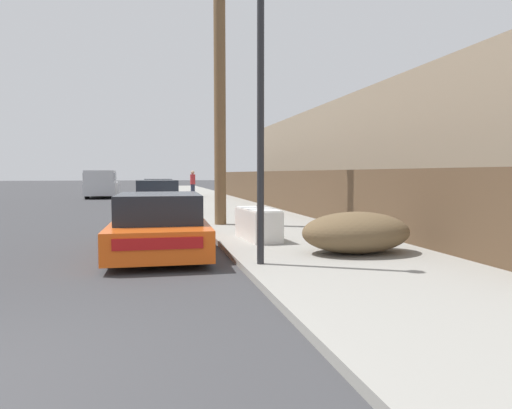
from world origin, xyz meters
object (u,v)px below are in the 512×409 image
at_px(street_lamp, 261,96).
at_px(pedestrian, 193,183).
at_px(utility_pole, 220,71).
at_px(discarded_fridge, 258,224).
at_px(brush_pile, 356,232).
at_px(car_parked_far, 158,192).
at_px(parked_sports_car_red, 159,225).
at_px(pickup_truck, 102,184).
at_px(car_parked_mid, 156,199).

height_order(street_lamp, pedestrian, street_lamp).
height_order(utility_pole, street_lamp, utility_pole).
bearing_deg(discarded_fridge, street_lamp, -106.98).
distance_m(street_lamp, brush_pile, 3.25).
height_order(car_parked_far, pedestrian, pedestrian).
bearing_deg(car_parked_far, parked_sports_car_red, -91.72).
bearing_deg(pickup_truck, brush_pile, 105.09).
xyz_separation_m(utility_pole, brush_pile, (1.80, -5.58, -4.19)).
distance_m(parked_sports_car_red, utility_pole, 6.00).
bearing_deg(car_parked_mid, street_lamp, -83.67).
relative_size(car_parked_far, pickup_truck, 0.77).
distance_m(pickup_truck, street_lamp, 25.94).
relative_size(car_parked_mid, brush_pile, 1.95).
xyz_separation_m(discarded_fridge, brush_pile, (1.43, -2.23, 0.04)).
xyz_separation_m(pickup_truck, pedestrian, (6.00, -2.37, 0.09)).
relative_size(street_lamp, pedestrian, 2.82).
xyz_separation_m(car_parked_far, utility_pole, (1.63, -12.72, 4.07)).
bearing_deg(street_lamp, brush_pile, 16.71).
height_order(brush_pile, pedestrian, pedestrian).
bearing_deg(pickup_truck, car_parked_far, 118.57).
bearing_deg(utility_pole, car_parked_mid, 110.48).
distance_m(car_parked_far, utility_pole, 13.45).
distance_m(car_parked_mid, pedestrian, 12.16).
bearing_deg(pedestrian, utility_pole, -92.50).
xyz_separation_m(discarded_fridge, utility_pole, (-0.37, 3.35, 4.22)).
distance_m(car_parked_mid, utility_pole, 6.63).
bearing_deg(parked_sports_car_red, pedestrian, 84.53).
height_order(parked_sports_car_red, pickup_truck, pickup_truck).
bearing_deg(pedestrian, street_lamp, -92.49).
bearing_deg(car_parked_far, pedestrian, 59.14).
xyz_separation_m(street_lamp, brush_pile, (2.07, 0.62, -2.43)).
distance_m(parked_sports_car_red, pickup_truck, 23.32).
height_order(utility_pole, brush_pile, utility_pole).
height_order(parked_sports_car_red, car_parked_mid, car_parked_mid).
bearing_deg(utility_pole, pickup_truck, 105.36).
bearing_deg(brush_pile, car_parked_mid, 109.13).
bearing_deg(street_lamp, car_parked_far, 94.13).
relative_size(parked_sports_car_red, utility_pole, 0.53).
height_order(car_parked_far, brush_pile, car_parked_far).
bearing_deg(pedestrian, pickup_truck, 158.48).
distance_m(discarded_fridge, street_lamp, 3.82).
bearing_deg(car_parked_mid, discarded_fridge, -76.77).
bearing_deg(discarded_fridge, pickup_truck, 99.66).
relative_size(parked_sports_car_red, pedestrian, 2.73).
bearing_deg(car_parked_mid, parked_sports_car_red, -92.15).
bearing_deg(car_parked_mid, pedestrian, 76.08).
bearing_deg(pedestrian, brush_pile, -87.26).
relative_size(car_parked_far, utility_pole, 0.48).
relative_size(car_parked_far, street_lamp, 0.88).
height_order(discarded_fridge, brush_pile, brush_pile).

